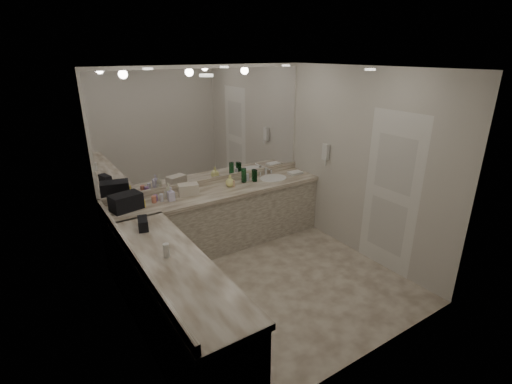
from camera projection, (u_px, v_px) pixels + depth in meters
floor at (266, 284)px, 4.70m from camera, size 3.20×3.20×0.00m
ceiling at (269, 68)px, 3.78m from camera, size 3.20×3.20×0.00m
wall_back at (209, 158)px, 5.42m from camera, size 3.20×0.02×2.60m
wall_left at (125, 220)px, 3.43m from camera, size 0.02×3.00×2.60m
wall_right at (363, 166)px, 5.06m from camera, size 0.02×3.00×2.60m
vanity_back_base at (221, 220)px, 5.49m from camera, size 3.20×0.60×0.84m
vanity_back_top at (220, 192)px, 5.33m from camera, size 3.20×0.64×0.06m
vanity_left_base at (176, 305)px, 3.66m from camera, size 0.60×2.40×0.84m
vanity_left_top at (173, 265)px, 3.50m from camera, size 0.64×2.42×0.06m
backsplash_back at (211, 181)px, 5.53m from camera, size 3.20×0.04×0.10m
backsplash_left at (132, 253)px, 3.56m from camera, size 0.04×3.00×0.10m
mirror_back at (208, 126)px, 5.24m from camera, size 3.12×0.01×1.55m
mirror_left at (120, 171)px, 3.26m from camera, size 0.01×2.92×1.55m
sink at (273, 179)px, 5.81m from camera, size 0.44×0.44×0.03m
faucet at (266, 171)px, 5.95m from camera, size 0.24×0.16×0.14m
wall_phone at (326, 152)px, 5.57m from camera, size 0.06×0.10×0.24m
door at (391, 194)px, 4.75m from camera, size 0.02×0.82×2.10m
black_toiletry_bag at (126, 202)px, 4.62m from camera, size 0.41×0.31×0.21m
black_bag_spill at (143, 224)px, 4.14m from camera, size 0.16×0.25×0.13m
cream_cosmetic_case at (188, 189)px, 5.12m from camera, size 0.30×0.23×0.16m
hand_towel at (295, 173)px, 6.01m from camera, size 0.22×0.15×0.04m
lotion_left at (166, 250)px, 3.56m from camera, size 0.06×0.06×0.14m
soap_bottle_a at (169, 191)px, 5.00m from camera, size 0.09×0.09×0.21m
soap_bottle_b at (171, 194)px, 4.91m from camera, size 0.09×0.09×0.19m
soap_bottle_c at (230, 181)px, 5.44m from camera, size 0.17×0.17×0.17m
green_bottle_0 at (254, 175)px, 5.67m from camera, size 0.07×0.07×0.18m
green_bottle_1 at (255, 176)px, 5.64m from camera, size 0.07×0.07×0.18m
green_bottle_2 at (244, 175)px, 5.61m from camera, size 0.07×0.07×0.22m
amenity_bottle_0 at (143, 204)px, 4.72m from camera, size 0.05×0.05×0.10m
amenity_bottle_1 at (156, 198)px, 4.92m from camera, size 0.06×0.06×0.08m
amenity_bottle_2 at (166, 194)px, 5.02m from camera, size 0.04×0.04×0.10m
amenity_bottle_3 at (154, 199)px, 4.86m from camera, size 0.06×0.06×0.09m
amenity_bottle_4 at (234, 184)px, 5.43m from camera, size 0.04×0.04×0.10m
amenity_bottle_5 at (162, 198)px, 4.90m from camera, size 0.05×0.05×0.10m
amenity_bottle_6 at (247, 177)px, 5.68m from camera, size 0.05×0.05×0.11m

